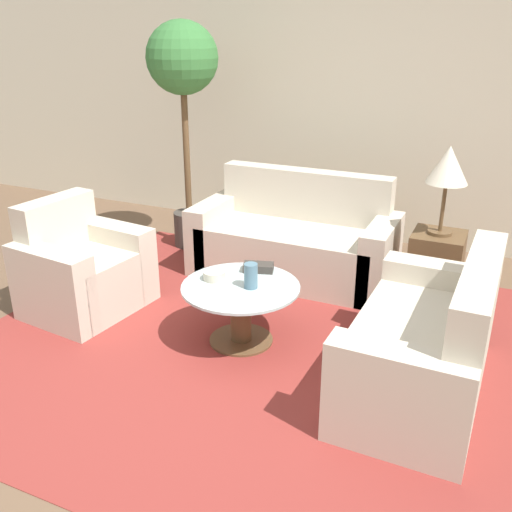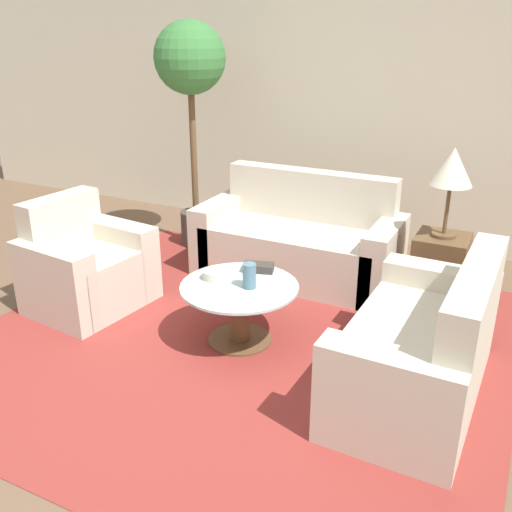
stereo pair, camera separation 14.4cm
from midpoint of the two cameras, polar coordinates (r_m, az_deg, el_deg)
The scene contains 13 objects.
ground_plane at distance 3.65m, azimuth -8.84°, elevation -12.41°, with size 14.00×14.00×0.00m, color brown.
wall_back at distance 5.85m, azimuth 7.35°, elevation 14.57°, with size 10.00×0.06×2.60m.
rug at distance 4.03m, azimuth -2.52°, elevation -8.44°, with size 3.58×3.36×0.01m.
sofa_main at distance 4.97m, azimuth 3.18°, elevation 1.39°, with size 1.72×0.77×0.89m.
armchair at distance 4.59m, azimuth -17.96°, elevation -1.57°, with size 0.79×0.92×0.85m.
loveseat at distance 3.50m, azimuth 15.95°, elevation -8.99°, with size 0.76×1.41×0.87m.
coffee_table at distance 3.90m, azimuth -2.59°, elevation -5.00°, with size 0.80×0.80×0.43m.
side_table at distance 4.63m, azimuth 16.62°, elevation -1.24°, with size 0.39×0.39×0.58m.
table_lamp at distance 4.39m, azimuth 17.76°, elevation 8.44°, with size 0.30×0.30×0.67m.
potted_plant at distance 5.41m, azimuth -8.09°, elevation 17.10°, with size 0.65×0.65×2.10m.
vase at distance 3.77m, azimuth -1.61°, elevation -2.01°, with size 0.09×0.09×0.17m.
bowl at distance 3.93m, azimuth -5.24°, elevation -1.95°, with size 0.15×0.15×0.06m.
book_stack at distance 4.04m, azimuth -0.78°, elevation -1.15°, with size 0.24×0.17×0.06m.
Camera 1 is at (1.66, -2.50, 2.06)m, focal length 40.00 mm.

